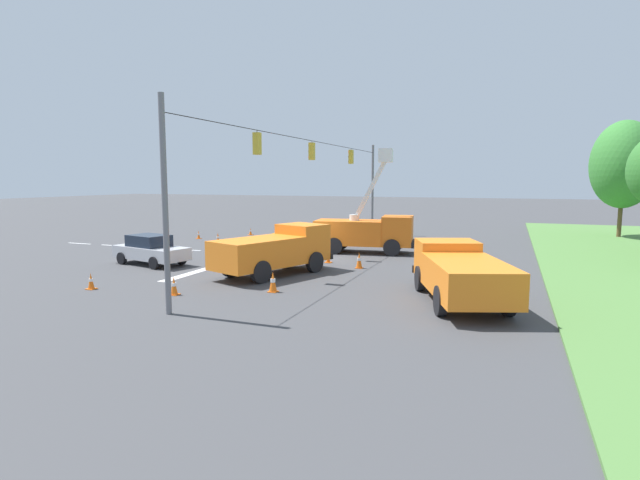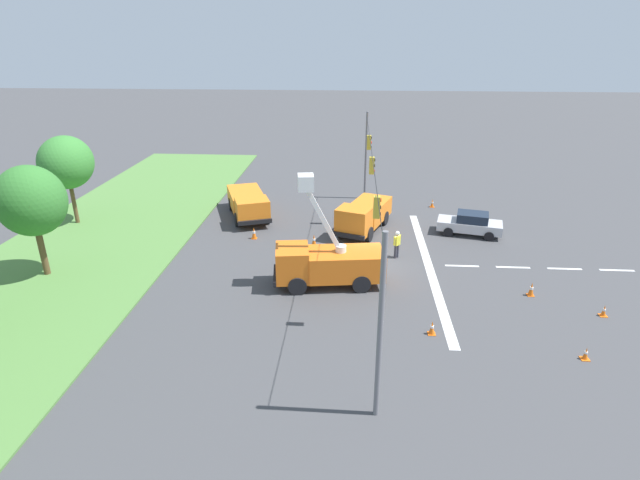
% 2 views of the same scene
% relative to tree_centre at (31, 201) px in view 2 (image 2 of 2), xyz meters
% --- Properties ---
extents(ground_plane, '(200.00, 200.00, 0.00)m').
position_rel_tree_centre_xyz_m(ground_plane, '(2.84, -18.49, -4.48)').
color(ground_plane, '#424244').
extents(grass_verge, '(56.00, 12.00, 0.10)m').
position_rel_tree_centre_xyz_m(grass_verge, '(2.84, -0.49, -4.43)').
color(grass_verge, '#517F3D').
rests_on(grass_verge, ground).
extents(lane_markings, '(17.60, 15.25, 0.01)m').
position_rel_tree_centre_xyz_m(lane_markings, '(2.84, -23.61, -4.47)').
color(lane_markings, silver).
rests_on(lane_markings, ground).
extents(signal_gantry, '(26.20, 0.33, 7.20)m').
position_rel_tree_centre_xyz_m(signal_gantry, '(2.80, -18.49, -0.05)').
color(signal_gantry, slate).
rests_on(signal_gantry, ground).
extents(tree_centre, '(3.54, 3.73, 6.46)m').
position_rel_tree_centre_xyz_m(tree_centre, '(0.00, 0.00, 0.00)').
color(tree_centre, brown).
rests_on(tree_centre, ground).
extents(tree_east, '(3.98, 3.60, 6.43)m').
position_rel_tree_centre_xyz_m(tree_east, '(8.29, 2.61, 0.08)').
color(tree_east, brown).
rests_on(tree_east, ground).
extents(utility_truck_bucket_lift, '(3.04, 6.27, 6.28)m').
position_rel_tree_centre_xyz_m(utility_truck_bucket_lift, '(-0.07, -16.15, -3.08)').
color(utility_truck_bucket_lift, orange).
rests_on(utility_truck_bucket_lift, ground).
extents(utility_truck_support_near, '(6.49, 4.23, 2.26)m').
position_rel_tree_centre_xyz_m(utility_truck_support_near, '(8.25, -18.25, -3.29)').
color(utility_truck_support_near, orange).
rests_on(utility_truck_support_near, ground).
extents(utility_truck_support_far, '(6.95, 4.48, 2.01)m').
position_rel_tree_centre_xyz_m(utility_truck_support_far, '(10.62, -9.62, -3.37)').
color(utility_truck_support_far, orange).
rests_on(utility_truck_support_far, ground).
extents(sedan_silver, '(2.71, 4.59, 1.56)m').
position_rel_tree_centre_xyz_m(sedan_silver, '(8.09, -25.61, -3.69)').
color(sedan_silver, '#B7B7BC').
rests_on(sedan_silver, ground).
extents(road_worker, '(0.51, 0.47, 1.77)m').
position_rel_tree_centre_xyz_m(road_worker, '(3.80, -20.26, -3.48)').
color(road_worker, '#383842').
rests_on(road_worker, ground).
extents(traffic_cone_foreground_left, '(0.36, 0.36, 0.81)m').
position_rel_tree_centre_xyz_m(traffic_cone_foreground_left, '(6.30, -10.85, -4.07)').
color(traffic_cone_foreground_left, orange).
rests_on(traffic_cone_foreground_left, ground).
extents(traffic_cone_foreground_right, '(0.36, 0.36, 0.60)m').
position_rel_tree_centre_xyz_m(traffic_cone_foreground_right, '(-2.52, -29.95, -4.20)').
color(traffic_cone_foreground_right, orange).
rests_on(traffic_cone_foreground_right, ground).
extents(traffic_cone_mid_left, '(0.36, 0.36, 0.67)m').
position_rel_tree_centre_xyz_m(traffic_cone_mid_left, '(13.85, -23.87, -4.15)').
color(traffic_cone_mid_left, orange).
rests_on(traffic_cone_mid_left, ground).
extents(traffic_cone_mid_right, '(0.36, 0.36, 0.83)m').
position_rel_tree_centre_xyz_m(traffic_cone_mid_right, '(11.66, -16.70, -4.07)').
color(traffic_cone_mid_right, orange).
rests_on(traffic_cone_mid_right, ground).
extents(traffic_cone_near_bucket, '(0.36, 0.36, 0.76)m').
position_rel_tree_centre_xyz_m(traffic_cone_near_bucket, '(-0.62, -27.04, -4.10)').
color(traffic_cone_near_bucket, orange).
rests_on(traffic_cone_near_bucket, ground).
extents(traffic_cone_lane_edge_a, '(0.36, 0.36, 0.81)m').
position_rel_tree_centre_xyz_m(traffic_cone_lane_edge_a, '(5.28, -15.01, -4.07)').
color(traffic_cone_lane_edge_a, orange).
rests_on(traffic_cone_lane_edge_a, ground).
extents(traffic_cone_lane_edge_b, '(0.36, 0.36, 0.60)m').
position_rel_tree_centre_xyz_m(traffic_cone_lane_edge_b, '(4.24, -17.05, -4.20)').
color(traffic_cone_lane_edge_b, orange).
rests_on(traffic_cone_lane_edge_b, ground).
extents(traffic_cone_far_left, '(0.36, 0.36, 0.69)m').
position_rel_tree_centre_xyz_m(traffic_cone_far_left, '(-4.71, -21.27, -4.14)').
color(traffic_cone_far_left, orange).
rests_on(traffic_cone_far_left, ground).
extents(traffic_cone_far_right, '(0.36, 0.36, 0.58)m').
position_rel_tree_centre_xyz_m(traffic_cone_far_right, '(-6.23, -27.55, -4.21)').
color(traffic_cone_far_right, orange).
rests_on(traffic_cone_far_right, ground).
extents(traffic_cone_centre_line, '(0.36, 0.36, 0.73)m').
position_rel_tree_centre_xyz_m(traffic_cone_centre_line, '(13.49, -20.06, -4.12)').
color(traffic_cone_centre_line, orange).
rests_on(traffic_cone_centre_line, ground).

